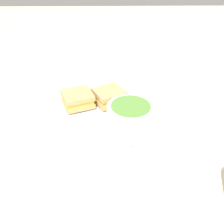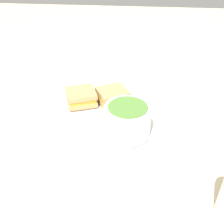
% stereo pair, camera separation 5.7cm
% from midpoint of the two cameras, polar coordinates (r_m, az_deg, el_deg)
% --- Properties ---
extents(ground_plane, '(2.40, 2.40, 0.00)m').
position_cam_midpoint_polar(ground_plane, '(0.60, 2.75, -3.24)').
color(ground_plane, beige).
extents(plate, '(0.35, 0.35, 0.02)m').
position_cam_midpoint_polar(plate, '(0.59, 2.78, -2.35)').
color(plate, white).
rests_on(plate, ground_plane).
extents(soup_bowl, '(0.09, 0.09, 0.06)m').
position_cam_midpoint_polar(soup_bowl, '(0.53, 6.50, -1.82)').
color(soup_bowl, white).
rests_on(soup_bowl, plate).
extents(spoon, '(0.12, 0.02, 0.01)m').
position_cam_midpoint_polar(spoon, '(0.61, 10.57, -0.05)').
color(spoon, silver).
rests_on(spoon, plate).
extents(sandwich_half_near, '(0.09, 0.09, 0.03)m').
position_cam_midpoint_polar(sandwich_half_near, '(0.63, 2.73, 3.46)').
color(sandwich_half_near, tan).
rests_on(sandwich_half_near, plate).
extents(sandwich_half_far, '(0.08, 0.09, 0.03)m').
position_cam_midpoint_polar(sandwich_half_far, '(0.63, -4.13, 3.21)').
color(sandwich_half_far, tan).
rests_on(sandwich_half_far, plate).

